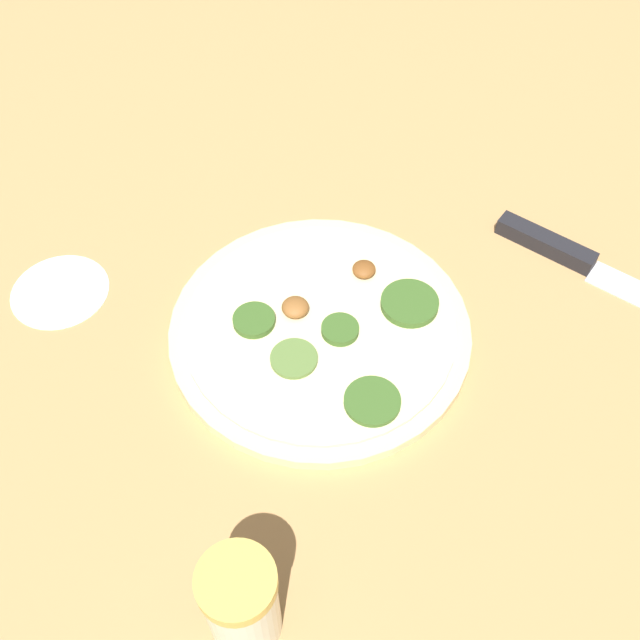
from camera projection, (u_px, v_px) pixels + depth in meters
name	position (u px, v px, depth m)	size (l,w,h in m)	color
ground_plane	(320.00, 334.00, 0.71)	(3.00, 3.00, 0.00)	tan
pizza	(322.00, 329.00, 0.71)	(0.29, 0.29, 0.03)	beige
knife	(582.00, 262.00, 0.76)	(0.20, 0.24, 0.02)	silver
spice_jar	(242.00, 603.00, 0.51)	(0.05, 0.05, 0.10)	silver
flour_patch	(60.00, 291.00, 0.75)	(0.10, 0.10, 0.00)	white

